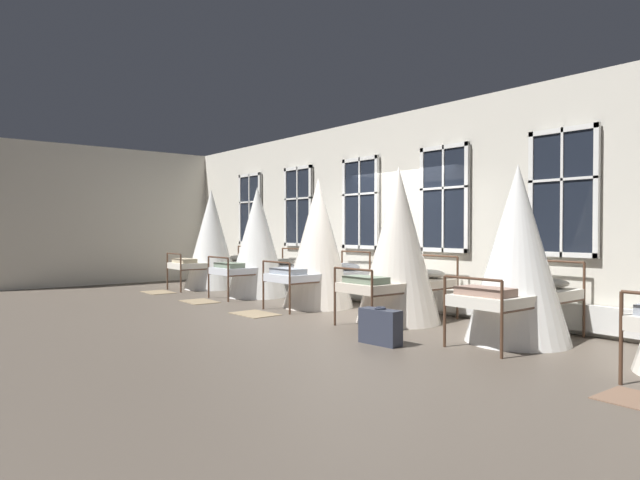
# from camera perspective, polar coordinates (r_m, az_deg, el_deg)

# --- Properties ---
(ground) EXTENTS (28.83, 28.83, 0.00)m
(ground) POSITION_cam_1_polar(r_m,az_deg,el_deg) (9.51, 3.88, -7.57)
(ground) COLOR brown
(back_wall_with_windows) EXTENTS (15.42, 0.10, 3.55)m
(back_wall_with_windows) POSITION_cam_1_polar(r_m,az_deg,el_deg) (10.20, 8.55, 3.02)
(back_wall_with_windows) COLOR beige
(back_wall_with_windows) RESTS_ON ground
(end_wall_left) EXTENTS (0.10, 6.25, 3.55)m
(end_wall_left) POSITION_cam_1_polar(r_m,az_deg,el_deg) (15.39, -20.58, 2.33)
(end_wall_left) COLOR beige
(end_wall_left) RESTS_ON ground
(window_bank) EXTENTS (11.22, 0.10, 2.77)m
(window_bank) POSITION_cam_1_polar(r_m,az_deg,el_deg) (10.12, 8.07, -1.05)
(window_bank) COLOR black
(window_bank) RESTS_ON ground
(cot_first) EXTENTS (1.31, 1.96, 2.40)m
(cot_first) POSITION_cam_1_polar(r_m,az_deg,el_deg) (13.61, -11.15, -0.05)
(cot_first) COLOR #4C3323
(cot_first) RESTS_ON ground
(cot_second) EXTENTS (1.31, 1.96, 2.34)m
(cot_second) POSITION_cam_1_polar(r_m,az_deg,el_deg) (11.85, -6.48, -0.33)
(cot_second) COLOR #4C3323
(cot_second) RESTS_ON ground
(cot_third) EXTENTS (1.31, 1.96, 2.37)m
(cot_third) POSITION_cam_1_polar(r_m,az_deg,el_deg) (10.18, -0.18, -0.50)
(cot_third) COLOR #4C3323
(cot_third) RESTS_ON ground
(cot_fourth) EXTENTS (1.31, 1.95, 2.40)m
(cot_fourth) POSITION_cam_1_polar(r_m,az_deg,el_deg) (8.59, 8.11, -0.72)
(cot_fourth) COLOR #4C3323
(cot_fourth) RESTS_ON ground
(cot_fifth) EXTENTS (1.31, 1.94, 2.27)m
(cot_fifth) POSITION_cam_1_polar(r_m,az_deg,el_deg) (7.45, 19.74, -1.56)
(cot_fifth) COLOR #4C3323
(cot_fifth) RESTS_ON ground
(rug_first) EXTENTS (0.81, 0.58, 0.01)m
(rug_first) POSITION_cam_1_polar(r_m,az_deg,el_deg) (13.08, -16.36, -5.20)
(rug_first) COLOR #8E7A5B
(rug_first) RESTS_ON ground
(rug_second) EXTENTS (0.82, 0.59, 0.01)m
(rug_second) POSITION_cam_1_polar(r_m,az_deg,el_deg) (11.23, -12.34, -6.22)
(rug_second) COLOR #8E7A5B
(rug_second) RESTS_ON ground
(rug_third) EXTENTS (0.82, 0.59, 0.01)m
(rug_third) POSITION_cam_1_polar(r_m,az_deg,el_deg) (9.46, -6.75, -7.58)
(rug_third) COLOR #8E7A5B
(rug_third) RESTS_ON ground
(suitcase_dark) EXTENTS (0.58, 0.26, 0.47)m
(suitcase_dark) POSITION_cam_1_polar(r_m,az_deg,el_deg) (7.00, 6.24, -8.88)
(suitcase_dark) COLOR #2D3342
(suitcase_dark) RESTS_ON ground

